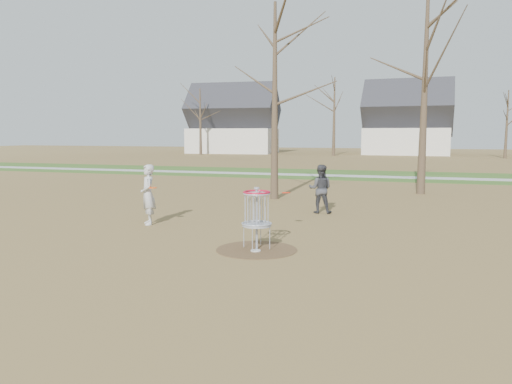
% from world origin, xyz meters
% --- Properties ---
extents(ground, '(160.00, 160.00, 0.00)m').
position_xyz_m(ground, '(0.00, 0.00, 0.00)').
color(ground, brown).
rests_on(ground, ground).
extents(green_band, '(160.00, 8.00, 0.01)m').
position_xyz_m(green_band, '(0.00, 21.00, 0.01)').
color(green_band, '#2D5119').
rests_on(green_band, ground).
extents(footpath, '(160.00, 1.50, 0.01)m').
position_xyz_m(footpath, '(0.00, 20.00, 0.01)').
color(footpath, '#9E9E99').
rests_on(footpath, green_band).
extents(dirt_circle, '(1.80, 1.80, 0.01)m').
position_xyz_m(dirt_circle, '(0.00, 0.00, 0.01)').
color(dirt_circle, '#47331E').
rests_on(dirt_circle, ground).
extents(player_standing, '(0.70, 0.74, 1.69)m').
position_xyz_m(player_standing, '(-3.86, 2.02, 0.85)').
color(player_standing, '#B8B8B8').
rests_on(player_standing, ground).
extents(player_throwing, '(0.81, 0.66, 1.57)m').
position_xyz_m(player_throwing, '(0.38, 5.53, 0.78)').
color(player_throwing, '#37383C').
rests_on(player_throwing, ground).
extents(disc_grounded, '(0.22, 0.22, 0.02)m').
position_xyz_m(disc_grounded, '(0.03, -0.16, 0.02)').
color(disc_grounded, silver).
rests_on(disc_grounded, dirt_circle).
extents(discs_in_play, '(3.89, 0.68, 0.10)m').
position_xyz_m(discs_in_play, '(-1.66, 2.06, 1.04)').
color(discs_in_play, red).
rests_on(discs_in_play, ground).
extents(disc_golf_basket, '(0.64, 0.64, 1.35)m').
position_xyz_m(disc_golf_basket, '(0.00, 0.00, 0.91)').
color(disc_golf_basket, '#9EA3AD').
rests_on(disc_golf_basket, ground).
extents(bare_trees, '(52.62, 44.98, 9.00)m').
position_xyz_m(bare_trees, '(1.78, 35.79, 5.35)').
color(bare_trees, '#382B1E').
rests_on(bare_trees, ground).
extents(houses_row, '(56.51, 10.01, 7.26)m').
position_xyz_m(houses_row, '(4.32, 52.56, 3.52)').
color(houses_row, silver).
rests_on(houses_row, ground).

